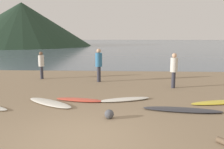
% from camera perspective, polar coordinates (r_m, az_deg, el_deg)
% --- Properties ---
extents(ground_plane, '(120.00, 120.00, 0.20)m').
position_cam_1_polar(ground_plane, '(15.84, -1.02, -0.20)').
color(ground_plane, '#8C7559').
rests_on(ground_plane, ground).
extents(ocean_water, '(140.00, 100.00, 0.01)m').
position_cam_1_polar(ocean_water, '(66.87, 2.09, 7.22)').
color(ocean_water, slate).
rests_on(ocean_water, ground).
extents(headland_hill, '(30.19, 30.19, 9.47)m').
position_cam_1_polar(headland_hill, '(58.24, -20.29, 10.99)').
color(headland_hill, '#1E3323').
rests_on(headland_hill, ground).
extents(surfboard_3, '(2.18, 1.74, 0.10)m').
position_cam_1_polar(surfboard_3, '(9.32, -14.44, -6.41)').
color(surfboard_3, silver).
rests_on(surfboard_3, ground).
extents(surfboard_4, '(1.96, 0.79, 0.10)m').
position_cam_1_polar(surfboard_4, '(9.51, -7.64, -5.90)').
color(surfboard_4, '#D84C38').
rests_on(surfboard_4, ground).
extents(surfboard_5, '(2.11, 1.12, 0.09)m').
position_cam_1_polar(surfboard_5, '(9.49, 2.97, -5.86)').
color(surfboard_5, silver).
rests_on(surfboard_5, ground).
extents(surfboard_6, '(2.65, 0.86, 0.10)m').
position_cam_1_polar(surfboard_6, '(8.54, 16.15, -7.94)').
color(surfboard_6, '#333338').
rests_on(surfboard_6, ground).
extents(surfboard_7, '(2.42, 1.12, 0.08)m').
position_cam_1_polar(surfboard_7, '(9.98, 24.05, -5.97)').
color(surfboard_7, yellow).
rests_on(surfboard_7, ground).
extents(person_0, '(0.32, 0.32, 1.57)m').
position_cam_1_polar(person_0, '(14.50, -16.27, 2.63)').
color(person_0, '#2D2D38').
rests_on(person_0, ground).
extents(person_1, '(0.36, 0.36, 1.79)m').
position_cam_1_polar(person_1, '(13.07, -3.13, 2.87)').
color(person_1, '#2D2D38').
rests_on(person_1, ground).
extents(person_2, '(0.34, 0.34, 1.67)m').
position_cam_1_polar(person_2, '(11.90, 14.33, 1.59)').
color(person_2, '#2D2D38').
rests_on(person_2, ground).
extents(beach_rock_near, '(0.29, 0.29, 0.29)m').
position_cam_1_polar(beach_rock_near, '(7.49, -0.66, -9.28)').
color(beach_rock_near, '#4B4C51').
rests_on(beach_rock_near, ground).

